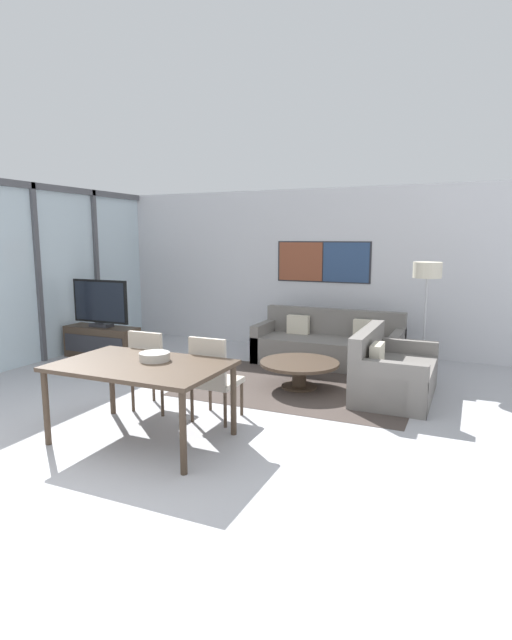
{
  "coord_description": "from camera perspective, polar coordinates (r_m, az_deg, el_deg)",
  "views": [
    {
      "loc": [
        2.9,
        -3.13,
        1.96
      ],
      "look_at": [
        0.42,
        2.47,
        0.95
      ],
      "focal_mm": 28.0,
      "sensor_mm": 36.0,
      "label": 1
    }
  ],
  "objects": [
    {
      "name": "window_wall_left",
      "position": [
        8.58,
        -23.81,
        5.71
      ],
      "size": [
        0.07,
        5.31,
        2.8
      ],
      "color": "silver",
      "rests_on": "ground_plane"
    },
    {
      "name": "television",
      "position": [
        8.52,
        -17.38,
        1.8
      ],
      "size": [
        1.07,
        0.2,
        0.77
      ],
      "color": "#2D2D33",
      "rests_on": "tv_console"
    },
    {
      "name": "floor_lamp",
      "position": [
        7.35,
        18.97,
        4.61
      ],
      "size": [
        0.39,
        0.39,
        1.63
      ],
      "color": "#2D2D33",
      "rests_on": "ground_plane"
    },
    {
      "name": "tv_console",
      "position": [
        8.63,
        -17.18,
        -2.43
      ],
      "size": [
        1.27,
        0.44,
        0.52
      ],
      "color": "#423326",
      "rests_on": "ground_plane"
    },
    {
      "name": "ground_plane",
      "position": [
        4.69,
        -17.84,
        -15.78
      ],
      "size": [
        24.0,
        24.0,
        0.0
      ],
      "primitive_type": "plane",
      "color": "#B2B2B7"
    },
    {
      "name": "area_rug",
      "position": [
        6.69,
        4.95,
        -7.67
      ],
      "size": [
        2.96,
        2.02,
        0.01
      ],
      "color": "#473D38",
      "rests_on": "ground_plane"
    },
    {
      "name": "fruit_bowl",
      "position": [
        5.02,
        -11.53,
        -4.05
      ],
      "size": [
        0.3,
        0.3,
        0.08
      ],
      "color": "#B7B2A8",
      "rests_on": "dining_table"
    },
    {
      "name": "dining_table",
      "position": [
        4.95,
        -13.02,
        -5.66
      ],
      "size": [
        1.64,
        1.06,
        0.77
      ],
      "color": "#423326",
      "rests_on": "ground_plane"
    },
    {
      "name": "dining_chair_centre",
      "position": [
        5.38,
        -4.92,
        -6.3
      ],
      "size": [
        0.46,
        0.46,
        0.94
      ],
      "color": "#B2A899",
      "rests_on": "ground_plane"
    },
    {
      "name": "dining_chair_left",
      "position": [
        5.8,
        -11.75,
        -5.29
      ],
      "size": [
        0.46,
        0.46,
        0.94
      ],
      "color": "#B2A899",
      "rests_on": "ground_plane"
    },
    {
      "name": "wall_back",
      "position": [
        8.93,
        4.98,
        5.76
      ],
      "size": [
        7.87,
        0.09,
        2.8
      ],
      "color": "silver",
      "rests_on": "ground_plane"
    },
    {
      "name": "sofa_main",
      "position": [
        7.94,
        8.31,
        -3.0
      ],
      "size": [
        2.26,
        0.89,
        0.83
      ],
      "color": "slate",
      "rests_on": "ground_plane"
    },
    {
      "name": "coffee_table",
      "position": [
        6.62,
        4.98,
        -5.49
      ],
      "size": [
        1.04,
        1.04,
        0.35
      ],
      "color": "#423326",
      "rests_on": "ground_plane"
    },
    {
      "name": "sofa_side",
      "position": [
        6.49,
        14.96,
        -6.02
      ],
      "size": [
        0.89,
        1.47,
        0.83
      ],
      "rotation": [
        0.0,
        0.0,
        1.57
      ],
      "color": "slate",
      "rests_on": "ground_plane"
    }
  ]
}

